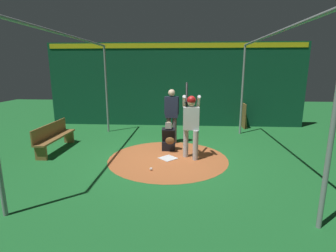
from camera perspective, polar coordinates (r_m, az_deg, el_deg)
ground_plane at (r=7.33m, az=0.00°, el=-7.26°), size 27.13×27.13×0.00m
dirt_circle at (r=7.33m, az=0.00°, el=-7.24°), size 3.38×3.38×0.01m
home_plate at (r=7.33m, az=0.00°, el=-7.18°), size 0.59×0.59×0.01m
batter at (r=7.10m, az=5.13°, el=1.15°), size 0.68×0.49×2.12m
catcher at (r=7.97m, az=0.16°, el=-2.94°), size 0.58×0.40×0.92m
umpire at (r=8.59m, az=0.80°, el=2.90°), size 0.23×0.49×1.84m
back_wall at (r=11.37m, az=1.51°, el=9.20°), size 0.22×11.13×3.60m
cage_frame at (r=6.89m, az=0.00°, el=11.53°), size 6.21×5.35×3.38m
bat_rack at (r=11.56m, az=16.49°, el=2.13°), size 0.82×0.17×1.05m
bench at (r=8.67m, az=-24.09°, el=-2.11°), size 1.99×0.36×0.85m
baseball_0 at (r=6.51m, az=-3.79°, el=-9.52°), size 0.07×0.07×0.07m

